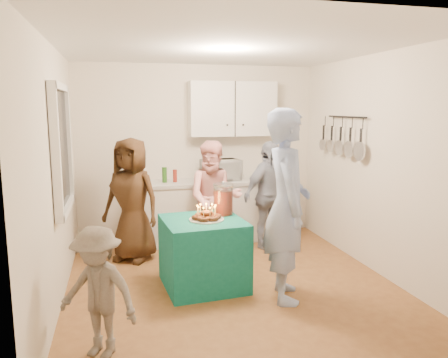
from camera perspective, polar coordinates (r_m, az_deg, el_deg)
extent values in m
plane|color=brown|center=(5.07, 0.97, -13.59)|extent=(4.00, 4.00, 0.00)
plane|color=white|center=(4.71, 1.07, 16.99)|extent=(4.00, 4.00, 0.00)
plane|color=silver|center=(6.65, -3.41, 3.51)|extent=(3.60, 3.60, 0.00)
plane|color=silver|center=(4.60, -21.21, 0.29)|extent=(4.00, 4.00, 0.00)
plane|color=silver|center=(5.46, 19.62, 1.71)|extent=(4.00, 4.00, 0.00)
cube|color=black|center=(4.86, -20.60, 3.75)|extent=(0.04, 1.00, 1.20)
cube|color=white|center=(6.55, -1.13, -4.29)|extent=(2.20, 0.58, 0.86)
cube|color=beige|center=(6.46, -1.14, -0.37)|extent=(2.24, 0.62, 0.05)
cube|color=white|center=(6.58, 1.12, 9.13)|extent=(1.30, 0.30, 0.80)
cube|color=black|center=(5.98, 15.45, 5.43)|extent=(0.12, 1.00, 0.60)
imported|color=white|center=(6.45, -0.44, 1.20)|extent=(0.59, 0.45, 0.30)
cube|color=#0F6858|center=(4.91, -2.72, -9.62)|extent=(0.92, 0.92, 0.76)
cylinder|color=red|center=(4.98, -0.12, -2.75)|extent=(0.22, 0.22, 0.34)
imported|color=#9CB1E3|center=(4.49, 8.20, -3.47)|extent=(0.62, 0.81, 1.97)
imported|color=brown|center=(5.75, -11.97, -2.65)|extent=(0.93, 0.86, 1.60)
imported|color=pink|center=(5.86, -1.24, -2.53)|extent=(0.87, 0.74, 1.54)
imported|color=#111B3A|center=(6.15, 5.77, -2.10)|extent=(0.96, 0.75, 1.52)
imported|color=#5A5148|center=(3.68, -16.13, -14.03)|extent=(0.80, 0.71, 1.07)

